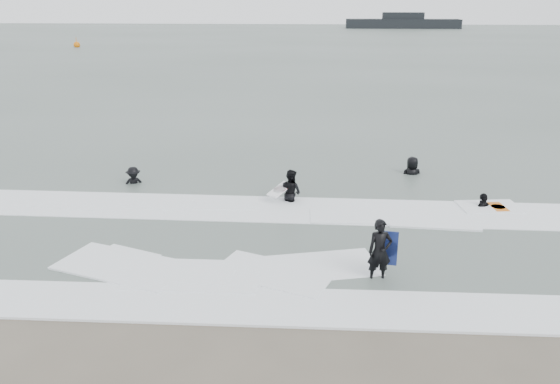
# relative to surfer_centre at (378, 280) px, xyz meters

# --- Properties ---
(ground) EXTENTS (320.00, 320.00, 0.00)m
(ground) POSITION_rel_surfer_centre_xyz_m (-3.00, -1.02, 0.00)
(ground) COLOR brown
(ground) RESTS_ON ground
(sea) EXTENTS (320.00, 320.00, 0.00)m
(sea) POSITION_rel_surfer_centre_xyz_m (-3.00, 78.98, 0.06)
(sea) COLOR #47544C
(sea) RESTS_ON ground
(surfer_centre) EXTENTS (0.72, 0.54, 1.81)m
(surfer_centre) POSITION_rel_surfer_centre_xyz_m (0.00, 0.00, 0.00)
(surfer_centre) COLOR black
(surfer_centre) RESTS_ON ground
(surfer_wading) EXTENTS (1.13, 1.09, 1.83)m
(surfer_wading) POSITION_rel_surfer_centre_xyz_m (-2.74, 6.00, 0.00)
(surfer_wading) COLOR black
(surfer_wading) RESTS_ON ground
(surfer_breaker) EXTENTS (1.21, 1.01, 1.63)m
(surfer_breaker) POSITION_rel_surfer_centre_xyz_m (-9.36, 7.49, 0.00)
(surfer_breaker) COLOR black
(surfer_breaker) RESTS_ON ground
(surfer_right_near) EXTENTS (1.08, 0.94, 1.74)m
(surfer_right_near) POSITION_rel_surfer_centre_xyz_m (4.40, 5.80, 0.00)
(surfer_right_near) COLOR black
(surfer_right_near) RESTS_ON ground
(surfer_right_far) EXTENTS (1.05, 0.77, 1.97)m
(surfer_right_far) POSITION_rel_surfer_centre_xyz_m (2.39, 9.74, 0.00)
(surfer_right_far) COLOR black
(surfer_right_far) RESTS_ON ground
(surf_foam) EXTENTS (30.03, 9.06, 0.09)m
(surf_foam) POSITION_rel_surfer_centre_xyz_m (-3.00, 2.68, 0.04)
(surf_foam) COLOR white
(surf_foam) RESTS_ON ground
(bodyboards) EXTENTS (8.84, 6.15, 1.25)m
(bodyboards) POSITION_rel_surfer_centre_xyz_m (0.68, 3.98, 0.50)
(bodyboards) COLOR #111B4F
(bodyboards) RESTS_ON ground
(buoy) EXTENTS (1.00, 1.00, 1.65)m
(buoy) POSITION_rel_surfer_centre_xyz_m (-40.57, 73.38, 0.42)
(buoy) COLOR #D86609
(buoy) RESTS_ON ground
(vessel_horizon) EXTENTS (29.19, 5.21, 3.96)m
(vessel_horizon) POSITION_rel_surfer_centre_xyz_m (19.18, 136.72, 1.47)
(vessel_horizon) COLOR black
(vessel_horizon) RESTS_ON ground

